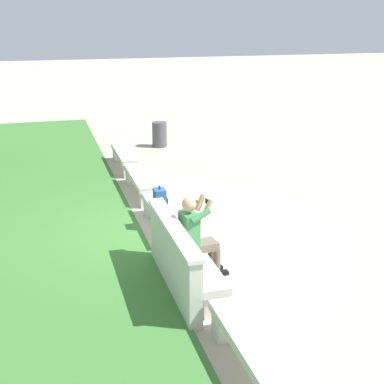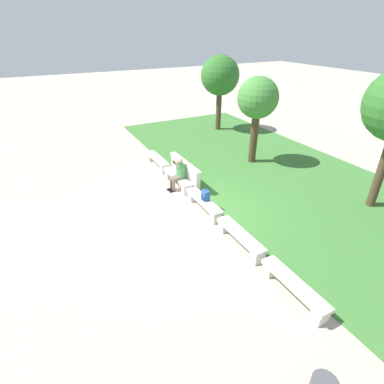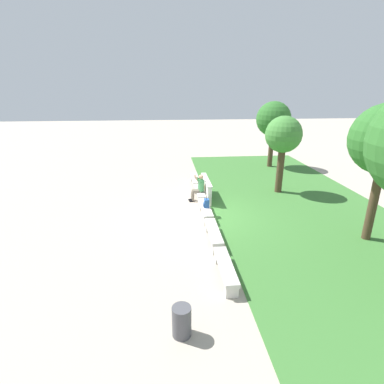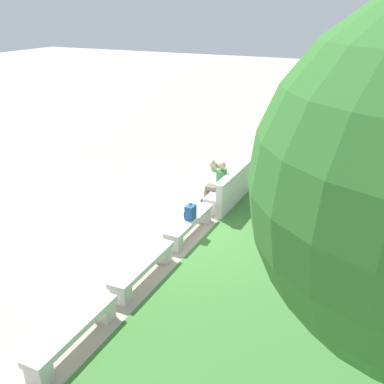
# 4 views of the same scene
# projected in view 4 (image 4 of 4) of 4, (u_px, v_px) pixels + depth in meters

# --- Properties ---
(ground_plane) EXTENTS (80.00, 80.00, 0.00)m
(ground_plane) POSITION_uv_depth(u_px,v_px,m) (190.00, 234.00, 11.23)
(ground_plane) COLOR #B2A593
(grass_strip) EXTENTS (22.87, 8.00, 0.03)m
(grass_strip) POSITION_uv_depth(u_px,v_px,m) (376.00, 276.00, 9.49)
(grass_strip) COLOR #3D7533
(grass_strip) RESTS_ON ground
(bench_main) EXTENTS (2.01, 0.40, 0.45)m
(bench_main) POSITION_uv_depth(u_px,v_px,m) (248.00, 169.00, 14.80)
(bench_main) COLOR beige
(bench_main) RESTS_ON ground
(bench_near) EXTENTS (2.01, 0.40, 0.45)m
(bench_near) POSITION_uv_depth(u_px,v_px,m) (223.00, 192.00, 12.96)
(bench_near) COLOR beige
(bench_near) RESTS_ON ground
(bench_mid) EXTENTS (2.01, 0.40, 0.45)m
(bench_mid) POSITION_uv_depth(u_px,v_px,m) (190.00, 223.00, 11.12)
(bench_mid) COLOR beige
(bench_mid) RESTS_ON ground
(bench_far) EXTENTS (2.01, 0.40, 0.45)m
(bench_far) POSITION_uv_depth(u_px,v_px,m) (143.00, 267.00, 9.27)
(bench_far) COLOR beige
(bench_far) RESTS_ON ground
(bench_end) EXTENTS (2.01, 0.40, 0.45)m
(bench_end) POSITION_uv_depth(u_px,v_px,m) (73.00, 332.00, 7.43)
(bench_end) COLOR beige
(bench_end) RESTS_ON ground
(backrest_wall_with_plaque) EXTENTS (2.39, 0.24, 1.01)m
(backrest_wall_with_plaque) POSITION_uv_depth(u_px,v_px,m) (234.00, 187.00, 12.74)
(backrest_wall_with_plaque) COLOR beige
(backrest_wall_with_plaque) RESTS_ON ground
(person_photographer) EXTENTS (0.51, 0.76, 1.32)m
(person_photographer) POSITION_uv_depth(u_px,v_px,m) (217.00, 181.00, 12.61)
(person_photographer) COLOR black
(person_photographer) RESTS_ON ground
(backpack) EXTENTS (0.28, 0.24, 0.43)m
(backpack) POSITION_uv_depth(u_px,v_px,m) (190.00, 212.00, 10.95)
(backpack) COLOR #234C8C
(backpack) RESTS_ON bench_mid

